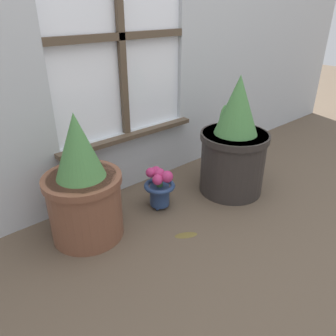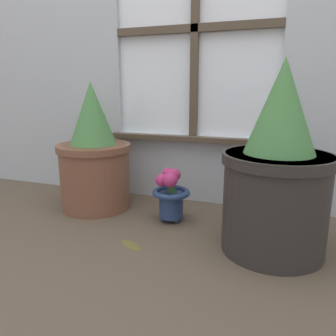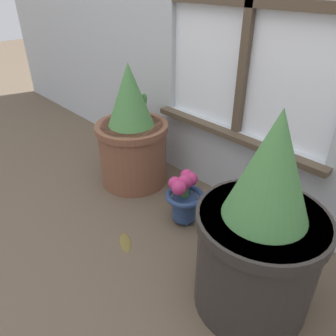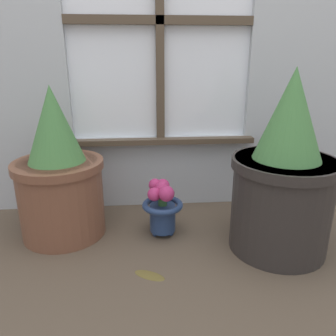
{
  "view_description": "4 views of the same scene",
  "coord_description": "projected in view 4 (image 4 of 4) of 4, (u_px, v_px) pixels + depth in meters",
  "views": [
    {
      "loc": [
        -0.95,
        -0.81,
        0.99
      ],
      "look_at": [
        0.05,
        0.34,
        0.21
      ],
      "focal_mm": 35.0,
      "sensor_mm": 36.0,
      "label": 1
    },
    {
      "loc": [
        0.42,
        -0.93,
        0.56
      ],
      "look_at": [
        -0.01,
        0.28,
        0.25
      ],
      "focal_mm": 35.0,
      "sensor_mm": 36.0,
      "label": 2
    },
    {
      "loc": [
        0.75,
        -0.47,
        0.92
      ],
      "look_at": [
        -0.06,
        0.29,
        0.26
      ],
      "focal_mm": 35.0,
      "sensor_mm": 36.0,
      "label": 3
    },
    {
      "loc": [
        -0.09,
        -0.85,
        0.69
      ],
      "look_at": [
        0.01,
        0.32,
        0.29
      ],
      "focal_mm": 35.0,
      "sensor_mm": 36.0,
      "label": 4
    }
  ],
  "objects": [
    {
      "name": "fallen_leaf",
      "position": [
        150.0,
        275.0,
        1.09
      ],
      "size": [
        0.12,
        0.09,
        0.01
      ],
      "color": "brown",
      "rests_on": "ground_plane"
    },
    {
      "name": "potted_plant_left",
      "position": [
        59.0,
        177.0,
        1.28
      ],
      "size": [
        0.35,
        0.35,
        0.6
      ],
      "color": "brown",
      "rests_on": "ground_plane"
    },
    {
      "name": "ground_plane",
      "position": [
        174.0,
        288.0,
        1.03
      ],
      "size": [
        10.0,
        10.0,
        0.0
      ],
      "primitive_type": "plane",
      "color": "brown"
    },
    {
      "name": "potted_plant_right",
      "position": [
        283.0,
        180.0,
        1.17
      ],
      "size": [
        0.38,
        0.38,
        0.66
      ],
      "color": "#2D2826",
      "rests_on": "ground_plane"
    },
    {
      "name": "flower_vase",
      "position": [
        162.0,
        206.0,
        1.31
      ],
      "size": [
        0.16,
        0.16,
        0.23
      ],
      "color": "navy",
      "rests_on": "ground_plane"
    }
  ]
}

